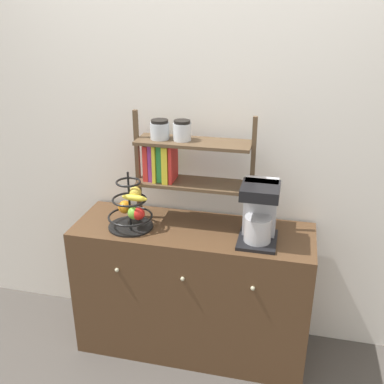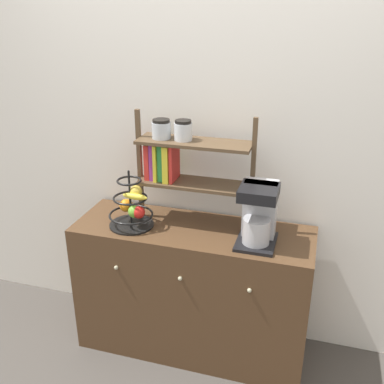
% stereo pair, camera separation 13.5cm
% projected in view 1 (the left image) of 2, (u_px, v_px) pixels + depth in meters
% --- Properties ---
extents(ground_plane, '(12.00, 12.00, 0.00)m').
position_uv_depth(ground_plane, '(184.00, 370.00, 2.67)').
color(ground_plane, '#47423D').
extents(wall_back, '(7.00, 0.05, 2.60)m').
position_uv_depth(wall_back, '(204.00, 135.00, 2.62)').
color(wall_back, silver).
rests_on(wall_back, ground_plane).
extents(sideboard, '(1.37, 0.48, 0.83)m').
position_uv_depth(sideboard, '(193.00, 289.00, 2.72)').
color(sideboard, '#4C331E').
rests_on(sideboard, ground_plane).
extents(coffee_maker, '(0.21, 0.25, 0.33)m').
position_uv_depth(coffee_maker, '(259.00, 212.00, 2.38)').
color(coffee_maker, black).
rests_on(coffee_maker, sideboard).
extents(fruit_stand, '(0.26, 0.26, 0.34)m').
position_uv_depth(fruit_stand, '(131.00, 209.00, 2.53)').
color(fruit_stand, black).
rests_on(fruit_stand, sideboard).
extents(shelf_hutch, '(0.68, 0.20, 0.65)m').
position_uv_depth(shelf_hutch, '(177.00, 157.00, 2.49)').
color(shelf_hutch, brown).
rests_on(shelf_hutch, sideboard).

